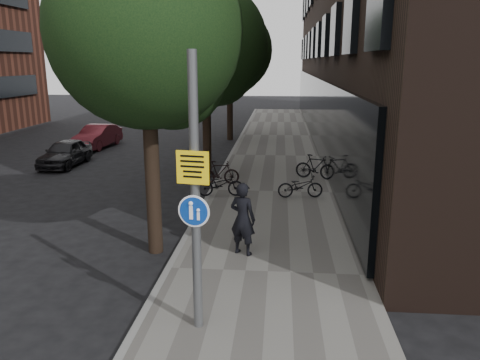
# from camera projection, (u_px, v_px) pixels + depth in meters

# --- Properties ---
(sidewalk) EXTENTS (4.50, 60.00, 0.12)m
(sidewalk) POSITION_uv_depth(u_px,v_px,m) (273.00, 193.00, 16.84)
(sidewalk) COLOR #63615C
(sidewalk) RESTS_ON ground
(curb_edge) EXTENTS (0.15, 60.00, 0.13)m
(curb_edge) POSITION_uv_depth(u_px,v_px,m) (211.00, 191.00, 17.03)
(curb_edge) COLOR slate
(curb_edge) RESTS_ON ground
(street_tree_near) EXTENTS (4.40, 4.40, 7.50)m
(street_tree_near) POSITION_uv_depth(u_px,v_px,m) (151.00, 41.00, 10.66)
(street_tree_near) COLOR black
(street_tree_near) RESTS_ON ground
(street_tree_mid) EXTENTS (5.00, 5.00, 7.80)m
(street_tree_mid) POSITION_uv_depth(u_px,v_px,m) (208.00, 50.00, 18.86)
(street_tree_mid) COLOR black
(street_tree_mid) RESTS_ON ground
(street_tree_far) EXTENTS (5.00, 5.00, 7.80)m
(street_tree_far) POSITION_uv_depth(u_px,v_px,m) (231.00, 53.00, 27.55)
(street_tree_far) COLOR black
(street_tree_far) RESTS_ON ground
(signpost) EXTENTS (0.54, 0.16, 4.71)m
(signpost) POSITION_uv_depth(u_px,v_px,m) (195.00, 196.00, 7.67)
(signpost) COLOR #595B5E
(signpost) RESTS_ON sidewalk
(pedestrian) EXTENTS (0.76, 0.64, 1.78)m
(pedestrian) POSITION_uv_depth(u_px,v_px,m) (243.00, 219.00, 11.13)
(pedestrian) COLOR black
(pedestrian) RESTS_ON sidewalk
(parked_bike_facade_near) EXTENTS (1.60, 0.74, 0.81)m
(parked_bike_facade_near) POSITION_uv_depth(u_px,v_px,m) (300.00, 186.00, 15.94)
(parked_bike_facade_near) COLOR black
(parked_bike_facade_near) RESTS_ON sidewalk
(parked_bike_facade_far) EXTENTS (1.68, 0.92, 0.97)m
(parked_bike_facade_far) POSITION_uv_depth(u_px,v_px,m) (316.00, 167.00, 18.49)
(parked_bike_facade_far) COLOR black
(parked_bike_facade_far) RESTS_ON sidewalk
(parked_bike_curb_near) EXTENTS (1.66, 0.75, 0.84)m
(parked_bike_curb_near) POSITION_uv_depth(u_px,v_px,m) (220.00, 184.00, 16.12)
(parked_bike_curb_near) COLOR black
(parked_bike_curb_near) RESTS_ON sidewalk
(parked_bike_curb_far) EXTENTS (1.54, 0.60, 0.90)m
(parked_bike_curb_far) POSITION_uv_depth(u_px,v_px,m) (219.00, 173.00, 17.66)
(parked_bike_curb_far) COLOR black
(parked_bike_curb_far) RESTS_ON sidewalk
(parked_car_near) EXTENTS (1.45, 3.53, 1.20)m
(parked_car_near) POSITION_uv_depth(u_px,v_px,m) (65.00, 153.00, 21.34)
(parked_car_near) COLOR black
(parked_car_near) RESTS_ON ground
(parked_car_mid) EXTENTS (1.66, 3.90, 1.25)m
(parked_car_mid) POSITION_uv_depth(u_px,v_px,m) (97.00, 136.00, 25.87)
(parked_car_mid) COLOR maroon
(parked_car_mid) RESTS_ON ground
(parked_car_far) EXTENTS (1.90, 3.96, 1.11)m
(parked_car_far) POSITION_uv_depth(u_px,v_px,m) (156.00, 115.00, 37.07)
(parked_car_far) COLOR #1B2130
(parked_car_far) RESTS_ON ground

